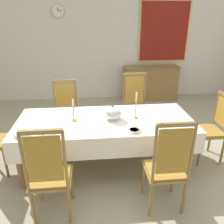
% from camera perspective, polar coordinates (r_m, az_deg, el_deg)
% --- Properties ---
extents(ground, '(7.74, 6.19, 0.04)m').
position_cam_1_polar(ground, '(3.64, -1.64, -12.78)').
color(ground, '#9F9A80').
extents(back_wall, '(7.74, 0.08, 3.16)m').
position_cam_1_polar(back_wall, '(6.11, -4.06, 18.00)').
color(back_wall, silver).
rests_on(back_wall, ground).
extents(dining_table, '(2.48, 1.04, 0.75)m').
position_cam_1_polar(dining_table, '(3.24, -1.73, -3.13)').
color(dining_table, brown).
rests_on(dining_table, ground).
extents(tablecloth, '(2.50, 1.06, 0.31)m').
position_cam_1_polar(tablecloth, '(3.24, -1.73, -3.06)').
color(tablecloth, white).
rests_on(tablecloth, dining_table).
extents(chair_south_a, '(0.44, 0.42, 1.17)m').
position_cam_1_polar(chair_south_a, '(2.53, -15.60, -14.80)').
color(chair_south_a, olive).
rests_on(chair_south_a, ground).
extents(chair_north_a, '(0.44, 0.42, 1.07)m').
position_cam_1_polar(chair_north_a, '(4.16, -11.68, 0.64)').
color(chair_north_a, olive).
rests_on(chair_north_a, ground).
extents(chair_south_b, '(0.44, 0.42, 1.18)m').
position_cam_1_polar(chair_south_b, '(2.62, 13.84, -13.15)').
color(chair_south_b, olive).
rests_on(chair_south_b, ground).
extents(chair_north_b, '(0.44, 0.42, 1.17)m').
position_cam_1_polar(chair_north_b, '(4.20, 5.81, 1.75)').
color(chair_north_b, olive).
rests_on(chair_north_b, ground).
extents(chair_head_east, '(0.42, 0.44, 1.07)m').
position_cam_1_polar(chair_head_east, '(3.77, 24.10, -3.44)').
color(chair_head_east, brown).
rests_on(chair_head_east, ground).
extents(soup_tureen, '(0.26, 0.26, 0.21)m').
position_cam_1_polar(soup_tureen, '(3.18, 0.12, -0.20)').
color(soup_tureen, silver).
rests_on(soup_tureen, tablecloth).
extents(candlestick_west, '(0.07, 0.07, 0.33)m').
position_cam_1_polar(candlestick_west, '(3.16, -9.71, -0.11)').
color(candlestick_west, gold).
rests_on(candlestick_west, tablecloth).
extents(candlestick_east, '(0.07, 0.07, 0.39)m').
position_cam_1_polar(candlestick_east, '(3.20, 6.07, 1.01)').
color(candlestick_east, gold).
rests_on(candlestick_east, tablecloth).
extents(bowl_near_left, '(0.17, 0.17, 0.04)m').
position_cam_1_polar(bowl_near_left, '(2.90, -15.89, -5.26)').
color(bowl_near_left, silver).
rests_on(bowl_near_left, tablecloth).
extents(bowl_near_right, '(0.15, 0.15, 0.04)m').
position_cam_1_polar(bowl_near_right, '(2.88, 5.66, -4.68)').
color(bowl_near_right, silver).
rests_on(bowl_near_right, tablecloth).
extents(bowl_far_left, '(0.19, 0.19, 0.05)m').
position_cam_1_polar(bowl_far_left, '(2.99, -21.95, -5.18)').
color(bowl_far_left, silver).
rests_on(bowl_far_left, tablecloth).
extents(spoon_primary, '(0.03, 0.18, 0.01)m').
position_cam_1_polar(spoon_primary, '(2.96, -18.01, -5.37)').
color(spoon_primary, gold).
rests_on(spoon_primary, tablecloth).
extents(spoon_secondary, '(0.06, 0.17, 0.01)m').
position_cam_1_polar(spoon_secondary, '(2.93, 7.41, -4.60)').
color(spoon_secondary, gold).
rests_on(spoon_secondary, tablecloth).
extents(sideboard, '(1.44, 0.48, 0.90)m').
position_cam_1_polar(sideboard, '(6.21, 9.69, 7.25)').
color(sideboard, olive).
rests_on(sideboard, ground).
extents(mounted_clock, '(0.31, 0.06, 0.31)m').
position_cam_1_polar(mounted_clock, '(6.05, -13.51, 23.65)').
color(mounted_clock, '#D1B251').
extents(framed_painting, '(1.33, 0.05, 1.53)m').
position_cam_1_polar(framed_painting, '(6.34, 13.04, 19.19)').
color(framed_painting, '#D1B251').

